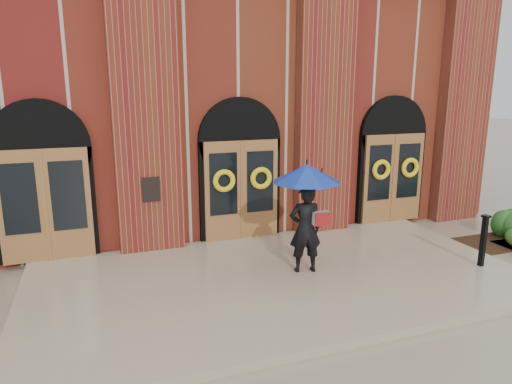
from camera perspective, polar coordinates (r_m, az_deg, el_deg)
name	(u,v)px	position (r m, az deg, el deg)	size (l,w,h in m)	color
ground	(283,285)	(9.46, 3.41, -11.57)	(90.00, 90.00, 0.00)	gray
landing	(280,279)	(9.56, 3.06, -10.81)	(10.00, 5.30, 0.15)	tan
church_building	(189,99)	(17.03, -8.32, 11.46)	(16.20, 12.53, 7.00)	#5F2814
man_with_umbrella	(306,197)	(9.31, 6.30, -0.68)	(1.66, 1.66, 2.27)	black
metal_post	(483,239)	(10.95, 26.55, -5.33)	(0.18, 0.18, 1.13)	black
hedge_wall_right	(499,230)	(13.27, 28.07, -4.21)	(2.74, 1.09, 0.70)	#1F4F1C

